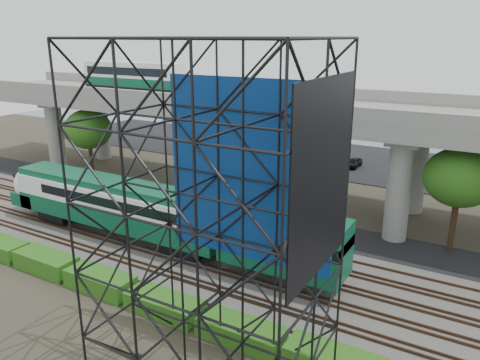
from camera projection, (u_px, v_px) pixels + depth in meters
The scene contains 13 objects.
ground at pixel (194, 276), 30.63m from camera, with size 140.00×140.00×0.00m, color #474233.
ballast_bed at pixel (211, 262), 32.25m from camera, with size 90.00×12.00×0.20m, color slate.
service_road at pixel (267, 222), 39.30m from camera, with size 90.00×5.00×0.08m, color black.
parking_lot at pixel (351, 160), 58.73m from camera, with size 90.00×18.00×0.08m, color black.
harbor_water at pixel (392, 131), 76.93m from camera, with size 140.00×40.00×0.03m, color #465D74.
rail_tracks at pixel (211, 260), 32.20m from camera, with size 90.00×9.52×0.16m.
commuter_train at pixel (137, 208), 34.52m from camera, with size 29.30×3.06×4.30m.
overpass at pixel (282, 115), 42.09m from camera, with size 80.00×12.00×12.40m.
scaffold_tower at pixel (211, 235), 18.60m from camera, with size 9.36×6.36×15.00m.
hedge_strip at pixel (164, 304), 26.43m from camera, with size 34.60×1.80×1.20m.
trees at pixel (251, 140), 44.58m from camera, with size 40.94×16.94×7.69m.
suv at pixel (209, 201), 42.53m from camera, with size 2.03×4.41×1.23m, color black.
parked_cars at pixel (349, 156), 58.33m from camera, with size 35.43×9.68×1.27m.
Camera 1 is at (16.31, -22.21, 15.08)m, focal length 35.00 mm.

